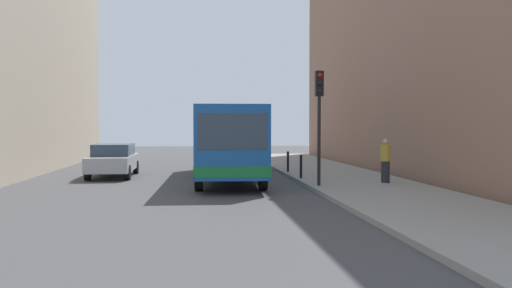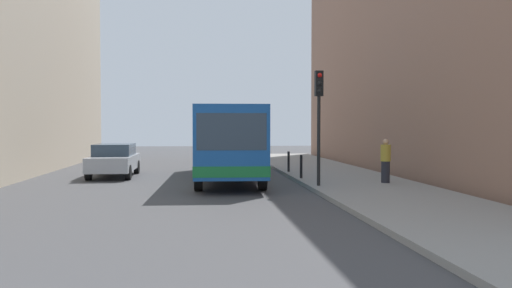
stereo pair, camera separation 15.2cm
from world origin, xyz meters
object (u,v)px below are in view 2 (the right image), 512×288
at_px(car_behind_bus, 230,150).
at_px(bollard_near, 301,167).
at_px(car_beside_bus, 114,159).
at_px(bus, 228,139).
at_px(bollard_mid, 289,162).
at_px(pedestrian_near_signal, 386,161).
at_px(traffic_light, 319,106).

distance_m(car_behind_bus, bollard_near, 12.17).
bearing_deg(car_beside_bus, bus, 162.00).
xyz_separation_m(bus, bollard_mid, (2.91, 1.66, -1.10)).
xyz_separation_m(car_beside_bus, bollard_mid, (7.96, 0.01, -0.16)).
bearing_deg(car_beside_bus, pedestrian_near_signal, 154.90).
bearing_deg(car_behind_bus, pedestrian_near_signal, 106.72).
xyz_separation_m(bollard_near, bollard_mid, (0.00, 3.03, 0.00)).
bearing_deg(bus, car_behind_bus, -91.72).
distance_m(bollard_near, bollard_mid, 3.03).
xyz_separation_m(traffic_light, bollard_mid, (-0.10, 5.75, -2.38)).
xyz_separation_m(car_behind_bus, traffic_light, (2.30, -14.69, 2.22)).
height_order(car_behind_bus, bollard_near, car_behind_bus).
bearing_deg(bollard_mid, bollard_near, -90.00).
height_order(car_beside_bus, car_behind_bus, same).
distance_m(bus, traffic_light, 5.23).
bearing_deg(bollard_near, pedestrian_near_signal, -36.13).
bearing_deg(bus, traffic_light, 128.45).
relative_size(bus, bollard_mid, 11.69).
xyz_separation_m(traffic_light, bollard_near, (-0.10, 2.72, -2.38)).
bearing_deg(pedestrian_near_signal, bus, 164.21).
relative_size(bollard_near, bollard_mid, 1.00).
bearing_deg(pedestrian_near_signal, car_behind_bus, 124.76).
xyz_separation_m(bus, car_beside_bus, (-5.06, 1.65, -0.94)).
height_order(car_behind_bus, pedestrian_near_signal, pedestrian_near_signal).
xyz_separation_m(car_behind_bus, pedestrian_near_signal, (5.02, -14.03, 0.19)).
xyz_separation_m(bollard_mid, pedestrian_near_signal, (2.82, -5.09, 0.35)).
bearing_deg(bollard_mid, traffic_light, -89.00).
relative_size(bus, pedestrian_near_signal, 6.70).
height_order(bus, bollard_near, bus).
relative_size(bus, traffic_light, 2.71).
distance_m(traffic_light, bollard_near, 3.62).
height_order(bus, traffic_light, traffic_light).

